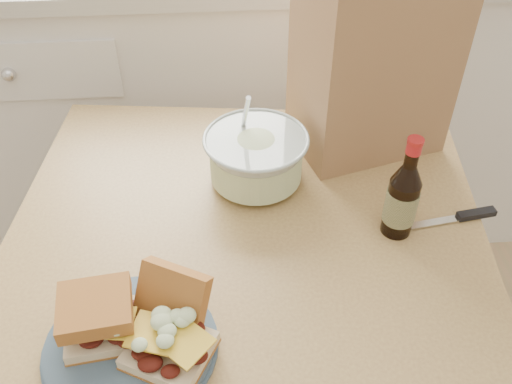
{
  "coord_description": "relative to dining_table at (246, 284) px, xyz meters",
  "views": [
    {
      "loc": [
        0.03,
        0.08,
        1.49
      ],
      "look_at": [
        0.08,
        0.83,
        0.81
      ],
      "focal_mm": 40.0,
      "sensor_mm": 36.0,
      "label": 1
    }
  ],
  "objects": [
    {
      "name": "plate",
      "position": [
        -0.19,
        -0.2,
        0.12
      ],
      "size": [
        0.26,
        0.26,
        0.02
      ],
      "primitive_type": "cylinder",
      "color": "#41576A",
      "rests_on": "dining_table"
    },
    {
      "name": "paper_bag",
      "position": [
        0.28,
        0.3,
        0.3
      ],
      "size": [
        0.33,
        0.26,
        0.38
      ],
      "primitive_type": "cube",
      "rotation": [
        0.0,
        0.0,
        0.28
      ],
      "color": "#A06E4D",
      "rests_on": "dining_table"
    },
    {
      "name": "sandwich_left",
      "position": [
        -0.23,
        -0.18,
        0.16
      ],
      "size": [
        0.12,
        0.11,
        0.08
      ],
      "rotation": [
        0.0,
        0.0,
        0.13
      ],
      "color": "beige",
      "rests_on": "plate"
    },
    {
      "name": "sandwich_right",
      "position": [
        -0.12,
        -0.2,
        0.16
      ],
      "size": [
        0.15,
        0.2,
        0.1
      ],
      "rotation": [
        0.0,
        0.0,
        -0.48
      ],
      "color": "beige",
      "rests_on": "plate"
    },
    {
      "name": "beer_bottle",
      "position": [
        0.28,
        0.02,
        0.19
      ],
      "size": [
        0.06,
        0.06,
        0.21
      ],
      "rotation": [
        0.0,
        0.0,
        0.41
      ],
      "color": "black",
      "rests_on": "dining_table"
    },
    {
      "name": "cabinet_run",
      "position": [
        -0.06,
        0.92,
        -0.15
      ],
      "size": [
        2.5,
        0.64,
        0.94
      ],
      "color": "white",
      "rests_on": "ground"
    },
    {
      "name": "knife",
      "position": [
        0.42,
        0.04,
        0.11
      ],
      "size": [
        0.19,
        0.05,
        0.01
      ],
      "rotation": [
        0.0,
        0.0,
        0.15
      ],
      "color": "silver",
      "rests_on": "dining_table"
    },
    {
      "name": "coleslaw_bowl",
      "position": [
        0.03,
        0.18,
        0.16
      ],
      "size": [
        0.21,
        0.21,
        0.2
      ],
      "color": "#AFBDB7",
      "rests_on": "dining_table"
    },
    {
      "name": "dining_table",
      "position": [
        0.0,
        0.0,
        0.0
      ],
      "size": [
        0.98,
        0.98,
        0.73
      ],
      "rotation": [
        0.0,
        0.0,
        -0.12
      ],
      "color": "tan",
      "rests_on": "ground"
    }
  ]
}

